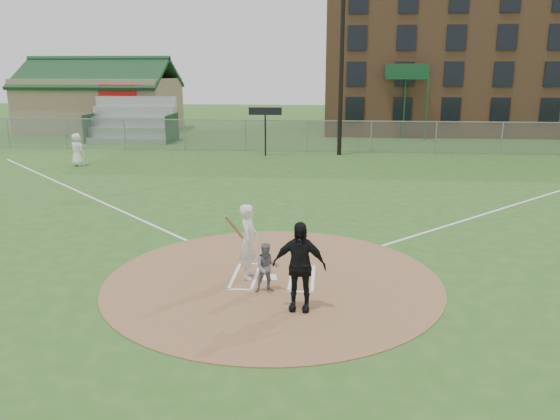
# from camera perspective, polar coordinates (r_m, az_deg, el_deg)

# --- Properties ---
(ground) EXTENTS (140.00, 140.00, 0.00)m
(ground) POSITION_cam_1_polar(r_m,az_deg,el_deg) (13.82, -0.74, -7.30)
(ground) COLOR #2C581E
(ground) RESTS_ON ground
(dirt_circle) EXTENTS (8.40, 8.40, 0.02)m
(dirt_circle) POSITION_cam_1_polar(r_m,az_deg,el_deg) (13.82, -0.74, -7.26)
(dirt_circle) COLOR #926945
(dirt_circle) RESTS_ON ground
(home_plate) EXTENTS (0.47, 0.47, 0.03)m
(home_plate) POSITION_cam_1_polar(r_m,az_deg,el_deg) (13.87, -1.19, -7.08)
(home_plate) COLOR white
(home_plate) RESTS_ON dirt_circle
(foul_line_first) EXTENTS (17.04, 17.04, 0.01)m
(foul_line_first) POSITION_cam_1_polar(r_m,az_deg,el_deg) (23.65, 23.90, 0.70)
(foul_line_first) COLOR white
(foul_line_first) RESTS_ON ground
(foul_line_third) EXTENTS (17.04, 17.04, 0.01)m
(foul_line_third) POSITION_cam_1_polar(r_m,az_deg,el_deg) (24.62, -19.83, 1.60)
(foul_line_third) COLOR white
(foul_line_third) RESTS_ON ground
(catcher) EXTENTS (0.67, 0.58, 1.19)m
(catcher) POSITION_cam_1_polar(r_m,az_deg,el_deg) (12.88, -1.37, -6.03)
(catcher) COLOR slate
(catcher) RESTS_ON dirt_circle
(umpire) EXTENTS (1.20, 0.57, 1.99)m
(umpire) POSITION_cam_1_polar(r_m,az_deg,el_deg) (11.83, 2.01, -5.88)
(umpire) COLOR black
(umpire) RESTS_ON dirt_circle
(ondeck_player) EXTENTS (1.03, 0.89, 1.78)m
(ondeck_player) POSITION_cam_1_polar(r_m,az_deg,el_deg) (31.88, -20.44, 5.93)
(ondeck_player) COLOR white
(ondeck_player) RESTS_ON ground
(batters_boxes) EXTENTS (2.08, 1.88, 0.01)m
(batters_boxes) POSITION_cam_1_polar(r_m,az_deg,el_deg) (13.95, -0.67, -6.98)
(batters_boxes) COLOR white
(batters_boxes) RESTS_ON dirt_circle
(batter_at_plate) EXTENTS (0.76, 1.02, 1.90)m
(batter_at_plate) POSITION_cam_1_polar(r_m,az_deg,el_deg) (13.64, -3.26, -3.29)
(batter_at_plate) COLOR silver
(batter_at_plate) RESTS_ON dirt_circle
(outfield_fence) EXTENTS (56.08, 0.08, 2.03)m
(outfield_fence) POSITION_cam_1_polar(r_m,az_deg,el_deg) (35.04, 2.90, 7.72)
(outfield_fence) COLOR slate
(outfield_fence) RESTS_ON ground
(bleachers) EXTENTS (6.08, 3.20, 3.20)m
(bleachers) POSITION_cam_1_polar(r_m,az_deg,el_deg) (41.66, -15.25, 9.10)
(bleachers) COLOR #B7BABF
(bleachers) RESTS_ON ground
(clubhouse) EXTENTS (12.20, 8.71, 6.23)m
(clubhouse) POSITION_cam_1_polar(r_m,az_deg,el_deg) (49.74, -18.11, 10.62)
(clubhouse) COLOR gray
(clubhouse) RESTS_ON ground
(brick_warehouse) EXTENTS (30.00, 17.17, 15.00)m
(brick_warehouse) POSITION_cam_1_polar(r_m,az_deg,el_deg) (52.87, 22.08, 16.03)
(brick_warehouse) COLOR brown
(brick_warehouse) RESTS_ON ground
(light_pole) EXTENTS (1.20, 0.30, 12.22)m
(light_pole) POSITION_cam_1_polar(r_m,az_deg,el_deg) (33.81, 6.50, 16.90)
(light_pole) COLOR black
(light_pole) RESTS_ON ground
(scoreboard_sign) EXTENTS (2.00, 0.10, 2.93)m
(scoreboard_sign) POSITION_cam_1_polar(r_m,az_deg,el_deg) (33.30, -1.55, 9.75)
(scoreboard_sign) COLOR black
(scoreboard_sign) RESTS_ON ground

